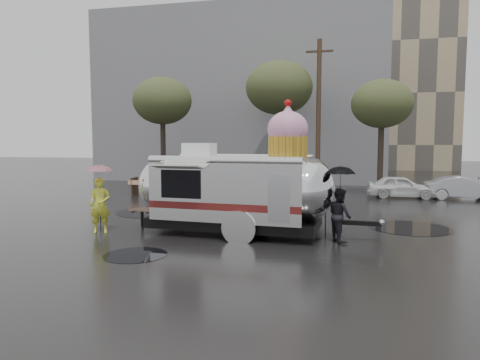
% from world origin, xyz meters
% --- Properties ---
extents(ground, '(120.00, 120.00, 0.00)m').
position_xyz_m(ground, '(0.00, 0.00, 0.00)').
color(ground, black).
rests_on(ground, ground).
extents(puddles, '(13.10, 8.83, 0.01)m').
position_xyz_m(puddles, '(0.42, 3.27, 0.01)').
color(puddles, black).
rests_on(puddles, ground).
extents(grey_building, '(22.00, 12.00, 13.00)m').
position_xyz_m(grey_building, '(-4.00, 24.00, 6.50)').
color(grey_building, slate).
rests_on(grey_building, ground).
extents(utility_pole, '(1.60, 0.28, 9.00)m').
position_xyz_m(utility_pole, '(2.50, 14.00, 4.62)').
color(utility_pole, '#473323').
rests_on(utility_pole, ground).
extents(tree_left, '(3.64, 3.64, 6.95)m').
position_xyz_m(tree_left, '(-7.00, 13.00, 5.48)').
color(tree_left, '#382D26').
rests_on(tree_left, ground).
extents(tree_mid, '(4.20, 4.20, 8.03)m').
position_xyz_m(tree_mid, '(0.00, 15.00, 6.34)').
color(tree_mid, '#382D26').
rests_on(tree_mid, ground).
extents(tree_right, '(3.36, 3.36, 6.42)m').
position_xyz_m(tree_right, '(6.00, 13.00, 5.06)').
color(tree_right, '#382D26').
rests_on(tree_right, ground).
extents(barricade_row, '(4.30, 0.80, 1.00)m').
position_xyz_m(barricade_row, '(-5.55, 9.96, 0.52)').
color(barricade_row, '#473323').
rests_on(barricade_row, ground).
extents(airstream_trailer, '(8.16, 3.26, 4.40)m').
position_xyz_m(airstream_trailer, '(0.43, 1.43, 1.54)').
color(airstream_trailer, silver).
rests_on(airstream_trailer, ground).
extents(person_left, '(0.78, 0.66, 1.83)m').
position_xyz_m(person_left, '(-4.01, 0.53, 0.91)').
color(person_left, yellow).
rests_on(person_left, ground).
extents(umbrella_pink, '(1.07, 1.07, 2.28)m').
position_xyz_m(umbrella_pink, '(-4.01, 0.53, 1.91)').
color(umbrella_pink, pink).
rests_on(umbrella_pink, ground).
extents(person_right, '(0.74, 0.89, 1.62)m').
position_xyz_m(person_right, '(3.71, 0.95, 0.81)').
color(person_right, black).
rests_on(person_right, ground).
extents(umbrella_black, '(1.11, 1.11, 2.31)m').
position_xyz_m(umbrella_black, '(3.71, 0.95, 1.93)').
color(umbrella_black, black).
rests_on(umbrella_black, ground).
extents(tripod, '(0.53, 0.58, 1.40)m').
position_xyz_m(tripod, '(3.04, 1.40, 0.81)').
color(tripod, black).
rests_on(tripod, ground).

